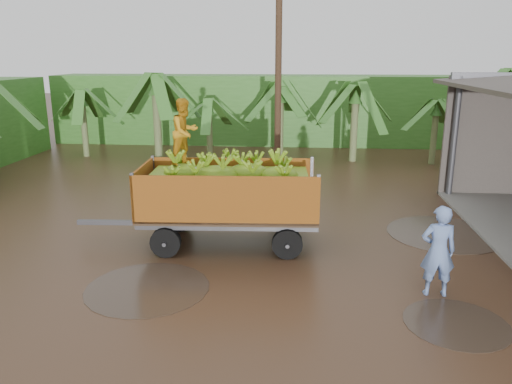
% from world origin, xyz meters
% --- Properties ---
extents(ground, '(100.00, 100.00, 0.00)m').
position_xyz_m(ground, '(0.00, 0.00, 0.00)').
color(ground, black).
rests_on(ground, ground).
extents(hedge_north, '(22.00, 3.00, 3.60)m').
position_xyz_m(hedge_north, '(-2.00, 16.00, 1.80)').
color(hedge_north, '#2D661E').
rests_on(hedge_north, ground).
extents(banana_trailer, '(6.10, 2.33, 3.64)m').
position_xyz_m(banana_trailer, '(-1.56, 0.61, 1.33)').
color(banana_trailer, orange).
rests_on(banana_trailer, ground).
extents(man_blue, '(0.68, 0.45, 1.87)m').
position_xyz_m(man_blue, '(2.95, -1.82, 0.93)').
color(man_blue, '#6883BE').
rests_on(man_blue, ground).
extents(utility_pole, '(1.20, 0.24, 8.38)m').
position_xyz_m(utility_pole, '(-0.64, 7.47, 4.24)').
color(utility_pole, '#47301E').
rests_on(utility_pole, ground).
extents(banana_plants, '(24.34, 20.65, 4.25)m').
position_xyz_m(banana_plants, '(-5.27, 6.63, 1.87)').
color(banana_plants, '#2D661E').
rests_on(banana_plants, ground).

